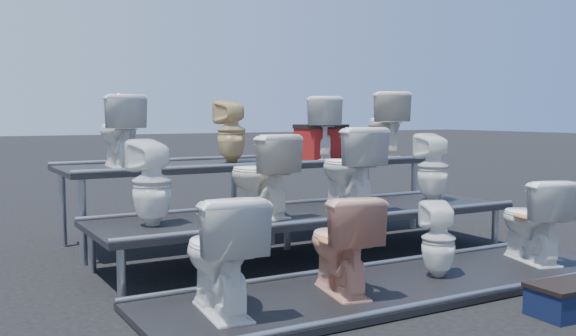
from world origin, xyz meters
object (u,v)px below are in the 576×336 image
toilet_0 (220,254)px  red_crate (321,144)px  toilet_4 (152,183)px  toilet_5 (260,175)px  toilet_2 (438,239)px  step_stool (570,301)px  toilet_6 (349,168)px  toilet_3 (532,220)px  toilet_7 (433,167)px  toilet_9 (231,131)px  toilet_8 (120,131)px  toilet_1 (341,244)px  toilet_10 (321,128)px  toilet_11 (386,124)px

toilet_0 → red_crate: bearing=-127.5°
toilet_4 → toilet_5: toilet_5 is taller
toilet_2 → step_stool: toilet_2 is taller
toilet_6 → step_stool: 2.51m
toilet_3 → toilet_0: bearing=17.6°
toilet_3 → toilet_7: (-0.01, 1.30, 0.39)m
toilet_5 → toilet_6: size_ratio=0.93×
toilet_0 → step_stool: 2.45m
toilet_6 → toilet_4: bearing=6.7°
step_stool → toilet_3: bearing=53.4°
toilet_2 → toilet_6: toilet_6 is taller
toilet_4 → toilet_7: size_ratio=1.00×
toilet_6 → red_crate: toilet_6 is taller
toilet_2 → toilet_9: size_ratio=0.89×
toilet_4 → toilet_8: size_ratio=1.00×
toilet_1 → toilet_2: bearing=-168.3°
toilet_0 → toilet_3: toilet_0 is taller
toilet_10 → step_stool: (-0.31, -3.69, -1.13)m
toilet_3 → step_stool: (-0.92, -1.09, -0.34)m
toilet_7 → toilet_1: bearing=40.2°
toilet_2 → step_stool: (0.21, -1.09, -0.27)m
toilet_6 → red_crate: (0.49, 1.28, 0.18)m
toilet_6 → toilet_10: 1.44m
toilet_2 → toilet_9: (-0.67, 2.60, 0.84)m
toilet_8 → step_stool: toilet_8 is taller
toilet_6 → toilet_2: bearing=96.1°
toilet_9 → step_stool: (0.88, -3.69, -1.11)m
toilet_10 → toilet_6: bearing=93.7°
toilet_11 → toilet_2: bearing=84.1°
toilet_0 → toilet_6: 2.39m
toilet_9 → red_crate: size_ratio=1.37×
toilet_3 → toilet_8: (-3.04, 2.60, 0.79)m
toilet_4 → toilet_8: toilet_8 is taller
toilet_3 → toilet_9: bearing=-37.8°
toilet_8 → red_crate: bearing=-178.1°
toilet_6 → toilet_8: (-1.92, 1.30, 0.36)m
toilet_1 → toilet_9: 2.73m
toilet_4 → toilet_11: 3.76m
toilet_2 → toilet_10: (0.52, 2.60, 0.86)m
toilet_11 → red_crate: size_ratio=1.60×
toilet_5 → toilet_10: toilet_10 is taller
toilet_11 → toilet_0: bearing=61.0°
toilet_6 → toilet_7: toilet_6 is taller
toilet_3 → toilet_10: size_ratio=1.02×
toilet_3 → toilet_9: (-1.80, 2.60, 0.77)m
toilet_9 → toilet_10: size_ratio=0.94×
toilet_0 → toilet_8: (0.04, 2.60, 0.76)m
toilet_3 → toilet_9: size_ratio=1.09×
toilet_9 → toilet_11: size_ratio=0.86×
toilet_9 → toilet_0: bearing=54.5°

